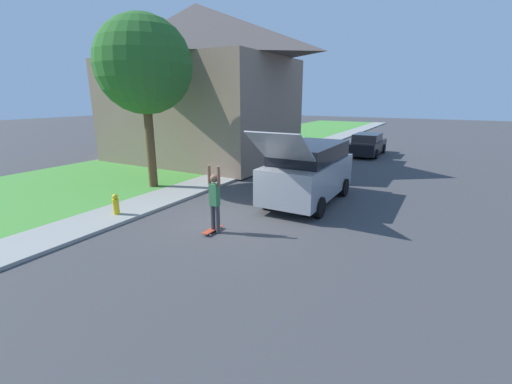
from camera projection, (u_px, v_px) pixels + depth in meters
ground_plane at (229, 221)px, 10.88m from camera, size 120.00×120.00×0.00m
lawn at (171, 165)px, 19.69m from camera, size 10.00×80.00×0.08m
sidewalk at (235, 173)px, 17.60m from camera, size 1.80×80.00×0.10m
house at (199, 82)px, 20.10m from camera, size 10.98×7.97×8.75m
lawn_tree_near at (144, 66)px, 13.52m from camera, size 3.83×3.83×6.86m
suv_parked at (309, 171)px, 12.60m from camera, size 2.17×5.45×2.87m
car_down_street at (367, 145)px, 23.01m from camera, size 1.91×4.39×1.44m
skateboarder at (215, 199)px, 9.71m from camera, size 0.41×0.23×1.98m
skateboard at (213, 230)px, 9.98m from camera, size 0.23×0.80×0.10m
fire_hydrant at (116, 204)px, 11.17m from camera, size 0.20×0.20×0.68m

